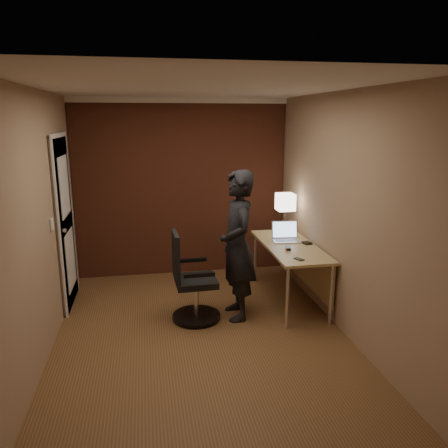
{
  "coord_description": "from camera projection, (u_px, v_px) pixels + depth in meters",
  "views": [
    {
      "loc": [
        -0.52,
        -4.19,
        2.23
      ],
      "look_at": [
        0.35,
        0.55,
        1.05
      ],
      "focal_mm": 35.0,
      "sensor_mm": 36.0,
      "label": 1
    }
  ],
  "objects": [
    {
      "name": "room",
      "position": [
        164.0,
        185.0,
        5.73
      ],
      "size": [
        4.0,
        4.0,
        4.0
      ],
      "color": "brown",
      "rests_on": "ground"
    },
    {
      "name": "desk",
      "position": [
        295.0,
        255.0,
        5.32
      ],
      "size": [
        0.6,
        1.5,
        0.73
      ],
      "color": "tan",
      "rests_on": "ground"
    },
    {
      "name": "desk_lamp",
      "position": [
        285.0,
        203.0,
        5.71
      ],
      "size": [
        0.22,
        0.22,
        0.54
      ],
      "color": "silver",
      "rests_on": "desk"
    },
    {
      "name": "laptop",
      "position": [
        285.0,
        235.0,
        5.47
      ],
      "size": [
        0.35,
        0.29,
        0.23
      ],
      "color": "silver",
      "rests_on": "desk"
    },
    {
      "name": "mouse",
      "position": [
        288.0,
        248.0,
        5.08
      ],
      "size": [
        0.09,
        0.11,
        0.03
      ],
      "primitive_type": "cube",
      "rotation": [
        0.0,
        0.0,
        -0.28
      ],
      "color": "black",
      "rests_on": "desk"
    },
    {
      "name": "phone",
      "position": [
        299.0,
        259.0,
        4.73
      ],
      "size": [
        0.1,
        0.13,
        0.01
      ],
      "primitive_type": "cube",
      "rotation": [
        0.0,
        0.0,
        0.38
      ],
      "color": "black",
      "rests_on": "desk"
    },
    {
      "name": "wallet",
      "position": [
        307.0,
        243.0,
        5.32
      ],
      "size": [
        0.11,
        0.13,
        0.02
      ],
      "primitive_type": "cube",
      "rotation": [
        0.0,
        0.0,
        0.21
      ],
      "color": "black",
      "rests_on": "desk"
    },
    {
      "name": "office_chair",
      "position": [
        190.0,
        283.0,
        4.85
      ],
      "size": [
        0.54,
        0.56,
        1.0
      ],
      "color": "black",
      "rests_on": "ground"
    },
    {
      "name": "person",
      "position": [
        237.0,
        246.0,
        4.85
      ],
      "size": [
        0.42,
        0.63,
        1.69
      ],
      "primitive_type": "imported",
      "rotation": [
        0.0,
        0.0,
        -1.54
      ],
      "color": "black",
      "rests_on": "ground"
    }
  ]
}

